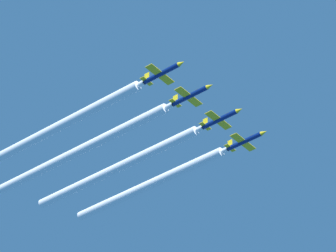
% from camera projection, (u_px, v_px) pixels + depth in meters
% --- Properties ---
extents(jet_far_left, '(8.60, 12.53, 3.01)m').
position_uv_depth(jet_far_left, '(246.00, 141.00, 286.77)').
color(jet_far_left, navy).
extents(jet_inner_left, '(8.60, 12.53, 3.01)m').
position_uv_depth(jet_inner_left, '(221.00, 119.00, 279.78)').
color(jet_inner_left, navy).
extents(jet_center, '(8.60, 12.53, 3.01)m').
position_uv_depth(jet_center, '(191.00, 95.00, 272.69)').
color(jet_center, navy).
extents(jet_inner_right, '(8.60, 12.53, 3.01)m').
position_uv_depth(jet_inner_right, '(163.00, 73.00, 266.20)').
color(jet_inner_right, navy).
extents(smoke_trail_far_left, '(2.48, 51.04, 2.48)m').
position_uv_depth(smoke_trail_far_left, '(151.00, 184.00, 302.38)').
color(smoke_trail_far_left, white).
extents(smoke_trail_inner_left, '(2.48, 55.78, 2.48)m').
position_uv_depth(smoke_trail_inner_left, '(118.00, 167.00, 296.58)').
color(smoke_trail_inner_left, white).
extents(smoke_trail_center, '(2.48, 59.50, 2.48)m').
position_uv_depth(smoke_trail_center, '(82.00, 149.00, 290.41)').
color(smoke_trail_center, white).
extents(smoke_trail_inner_right, '(2.48, 49.21, 2.48)m').
position_uv_depth(smoke_trail_inner_right, '(68.00, 122.00, 281.36)').
color(smoke_trail_inner_right, white).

